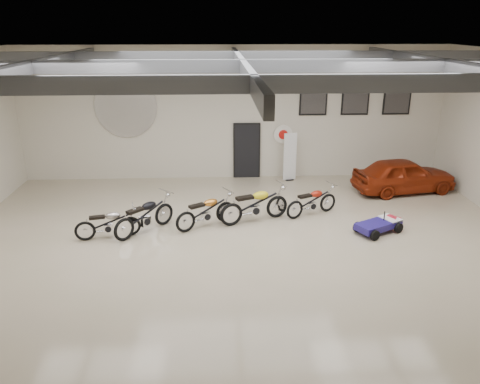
{
  "coord_description": "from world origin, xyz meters",
  "views": [
    {
      "loc": [
        -0.64,
        -11.55,
        5.73
      ],
      "look_at": [
        0.0,
        1.2,
        1.1
      ],
      "focal_mm": 35.0,
      "sensor_mm": 36.0,
      "label": 1
    }
  ],
  "objects_px": {
    "motorcycle_gold": "(206,211)",
    "motorcycle_red": "(312,201)",
    "banner_stand": "(290,157)",
    "motorcycle_yellow": "(255,204)",
    "vintage_car": "(404,175)",
    "motorcycle_silver": "(108,223)",
    "motorcycle_black": "(144,215)",
    "go_kart": "(382,221)"
  },
  "relations": [
    {
      "from": "motorcycle_red",
      "to": "go_kart",
      "type": "relative_size",
      "value": 1.08
    },
    {
      "from": "vintage_car",
      "to": "go_kart",
      "type": "bearing_deg",
      "value": 140.51
    },
    {
      "from": "motorcycle_red",
      "to": "vintage_car",
      "type": "relative_size",
      "value": 0.51
    },
    {
      "from": "motorcycle_silver",
      "to": "vintage_car",
      "type": "height_order",
      "value": "vintage_car"
    },
    {
      "from": "go_kart",
      "to": "motorcycle_yellow",
      "type": "bearing_deg",
      "value": 137.61
    },
    {
      "from": "motorcycle_black",
      "to": "go_kart",
      "type": "relative_size",
      "value": 1.21
    },
    {
      "from": "banner_stand",
      "to": "motorcycle_yellow",
      "type": "xyz_separation_m",
      "value": [
        -1.66,
        -3.93,
        -0.36
      ]
    },
    {
      "from": "banner_stand",
      "to": "motorcycle_silver",
      "type": "relative_size",
      "value": 1.05
    },
    {
      "from": "motorcycle_black",
      "to": "motorcycle_red",
      "type": "relative_size",
      "value": 1.12
    },
    {
      "from": "banner_stand",
      "to": "motorcycle_yellow",
      "type": "distance_m",
      "value": 4.28
    },
    {
      "from": "motorcycle_black",
      "to": "motorcycle_gold",
      "type": "distance_m",
      "value": 1.78
    },
    {
      "from": "motorcycle_silver",
      "to": "motorcycle_yellow",
      "type": "height_order",
      "value": "motorcycle_yellow"
    },
    {
      "from": "banner_stand",
      "to": "motorcycle_yellow",
      "type": "height_order",
      "value": "banner_stand"
    },
    {
      "from": "motorcycle_red",
      "to": "vintage_car",
      "type": "xyz_separation_m",
      "value": [
        3.7,
        2.01,
        0.14
      ]
    },
    {
      "from": "motorcycle_black",
      "to": "go_kart",
      "type": "xyz_separation_m",
      "value": [
        6.87,
        -0.28,
        -0.23
      ]
    },
    {
      "from": "banner_stand",
      "to": "vintage_car",
      "type": "bearing_deg",
      "value": -34.57
    },
    {
      "from": "motorcycle_silver",
      "to": "vintage_car",
      "type": "xyz_separation_m",
      "value": [
        9.74,
        3.39,
        0.16
      ]
    },
    {
      "from": "go_kart",
      "to": "vintage_car",
      "type": "xyz_separation_m",
      "value": [
        1.89,
        3.33,
        0.31
      ]
    },
    {
      "from": "go_kart",
      "to": "vintage_car",
      "type": "distance_m",
      "value": 3.84
    },
    {
      "from": "banner_stand",
      "to": "motorcycle_red",
      "type": "xyz_separation_m",
      "value": [
        0.18,
        -3.51,
        -0.45
      ]
    },
    {
      "from": "motorcycle_yellow",
      "to": "go_kart",
      "type": "relative_size",
      "value": 1.29
    },
    {
      "from": "motorcycle_silver",
      "to": "motorcycle_black",
      "type": "height_order",
      "value": "motorcycle_black"
    },
    {
      "from": "banner_stand",
      "to": "vintage_car",
      "type": "distance_m",
      "value": 4.17
    },
    {
      "from": "motorcycle_red",
      "to": "go_kart",
      "type": "xyz_separation_m",
      "value": [
        1.81,
        -1.32,
        -0.17
      ]
    },
    {
      "from": "banner_stand",
      "to": "motorcycle_black",
      "type": "bearing_deg",
      "value": -150.45
    },
    {
      "from": "motorcycle_silver",
      "to": "motorcycle_gold",
      "type": "relative_size",
      "value": 0.91
    },
    {
      "from": "motorcycle_black",
      "to": "vintage_car",
      "type": "height_order",
      "value": "vintage_car"
    },
    {
      "from": "motorcycle_silver",
      "to": "go_kart",
      "type": "distance_m",
      "value": 7.85
    },
    {
      "from": "motorcycle_yellow",
      "to": "vintage_car",
      "type": "relative_size",
      "value": 0.61
    },
    {
      "from": "motorcycle_yellow",
      "to": "go_kart",
      "type": "height_order",
      "value": "motorcycle_yellow"
    },
    {
      "from": "motorcycle_gold",
      "to": "motorcycle_red",
      "type": "bearing_deg",
      "value": -19.87
    },
    {
      "from": "motorcycle_yellow",
      "to": "motorcycle_red",
      "type": "bearing_deg",
      "value": -8.63
    },
    {
      "from": "motorcycle_gold",
      "to": "vintage_car",
      "type": "xyz_separation_m",
      "value": [
        7.01,
        2.73,
        0.11
      ]
    },
    {
      "from": "go_kart",
      "to": "vintage_car",
      "type": "bearing_deg",
      "value": 31.87
    },
    {
      "from": "motorcycle_silver",
      "to": "motorcycle_red",
      "type": "height_order",
      "value": "motorcycle_red"
    },
    {
      "from": "banner_stand",
      "to": "motorcycle_red",
      "type": "relative_size",
      "value": 1.01
    },
    {
      "from": "motorcycle_gold",
      "to": "vintage_car",
      "type": "bearing_deg",
      "value": -10.92
    },
    {
      "from": "motorcycle_black",
      "to": "motorcycle_yellow",
      "type": "bearing_deg",
      "value": -35.66
    },
    {
      "from": "banner_stand",
      "to": "motorcycle_gold",
      "type": "distance_m",
      "value": 5.28
    },
    {
      "from": "banner_stand",
      "to": "go_kart",
      "type": "relative_size",
      "value": 1.09
    },
    {
      "from": "motorcycle_black",
      "to": "motorcycle_red",
      "type": "xyz_separation_m",
      "value": [
        5.06,
        1.04,
        -0.06
      ]
    },
    {
      "from": "motorcycle_silver",
      "to": "motorcycle_red",
      "type": "xyz_separation_m",
      "value": [
        6.04,
        1.38,
        0.02
      ]
    }
  ]
}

